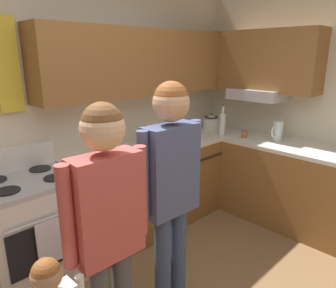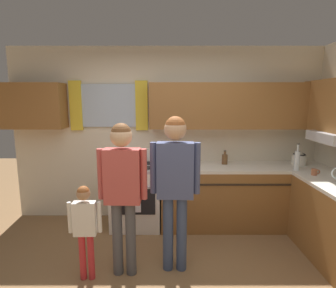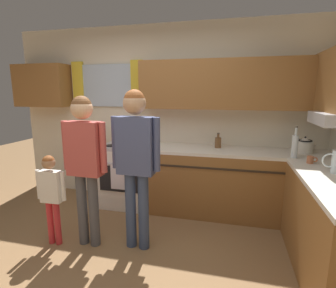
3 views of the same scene
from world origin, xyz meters
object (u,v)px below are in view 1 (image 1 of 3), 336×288
bottle_tall_clear (222,124)px  stovetop_kettle (211,122)px  water_pitcher (277,131)px  adult_in_plaid (171,179)px  stove_oven (32,229)px  bottle_squat_brown (145,138)px  adult_holding_child (108,218)px  cup_terracotta (244,134)px

bottle_tall_clear → stovetop_kettle: size_ratio=1.34×
water_pitcher → adult_in_plaid: 1.91m
bottle_tall_clear → water_pitcher: bottle_tall_clear is taller
stove_oven → bottle_tall_clear: size_ratio=3.00×
stove_oven → bottle_squat_brown: 1.39m
stovetop_kettle → adult_in_plaid: (-1.83, -1.10, 0.06)m
adult_holding_child → adult_in_plaid: adult_in_plaid is taller
cup_terracotta → adult_in_plaid: size_ratio=0.06×
bottle_tall_clear → adult_holding_child: adult_holding_child is taller
bottle_squat_brown → adult_in_plaid: adult_in_plaid is taller
adult_holding_child → water_pitcher: bearing=7.4°
stovetop_kettle → adult_holding_child: size_ratio=0.17×
bottle_tall_clear → adult_holding_child: (-2.18, -0.87, -0.03)m
bottle_tall_clear → bottle_squat_brown: size_ratio=1.79×
bottle_squat_brown → stovetop_kettle: (1.07, -0.04, 0.02)m
stove_oven → water_pitcher: water_pitcher is taller
bottle_squat_brown → stovetop_kettle: 1.07m
stove_oven → water_pitcher: 2.62m
adult_holding_child → stovetop_kettle: bearing=26.4°
bottle_tall_clear → cup_terracotta: bottle_tall_clear is taller
bottle_squat_brown → stove_oven: bearing=-175.9°
bottle_squat_brown → water_pitcher: size_ratio=0.93×
bottle_squat_brown → adult_in_plaid: 1.37m
bottle_tall_clear → stovetop_kettle: bottle_tall_clear is taller
bottle_squat_brown → adult_holding_child: adult_holding_child is taller
bottle_tall_clear → stovetop_kettle: (0.18, 0.30, -0.05)m
bottle_tall_clear → adult_in_plaid: 1.83m
bottle_squat_brown → adult_holding_child: bearing=-136.8°
bottle_tall_clear → water_pitcher: size_ratio=1.67×
adult_holding_child → bottle_tall_clear: bearing=21.8°
stovetop_kettle → water_pitcher: bearing=-85.2°
water_pitcher → adult_in_plaid: bearing=-172.8°
stove_oven → stovetop_kettle: bearing=1.3°
cup_terracotta → water_pitcher: bearing=-67.6°
bottle_squat_brown → stovetop_kettle: stovetop_kettle is taller
adult_holding_child → adult_in_plaid: size_ratio=0.96×
stove_oven → water_pitcher: (2.43, -0.81, 0.54)m
cup_terracotta → adult_holding_child: bearing=-164.4°
cup_terracotta → bottle_squat_brown: bearing=150.3°
bottle_squat_brown → cup_terracotta: 1.16m
adult_in_plaid → stove_oven: bearing=117.1°
stove_oven → cup_terracotta: size_ratio=10.11×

